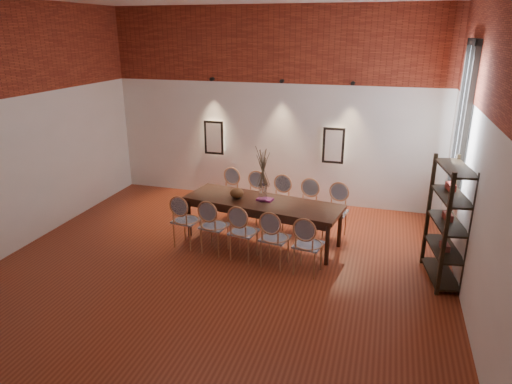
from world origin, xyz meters
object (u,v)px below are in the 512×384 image
(chair_far_e, at_px, (335,212))
(book, at_px, (265,199))
(chair_near_c, at_px, (244,232))
(chair_near_a, at_px, (187,220))
(chair_near_e, at_px, (308,245))
(chair_far_a, at_px, (227,194))
(chair_near_d, at_px, (275,238))
(vase, at_px, (263,193))
(dining_table, at_px, (262,221))
(bowl, at_px, (237,193))
(shelving_rack, at_px, (448,223))
(chair_far_b, at_px, (252,198))
(chair_near_b, at_px, (214,226))
(chair_far_d, at_px, (306,207))
(chair_far_c, at_px, (278,203))

(chair_far_e, xyz_separation_m, book, (-1.16, -0.48, 0.30))
(chair_near_c, xyz_separation_m, chair_far_e, (1.30, 1.24, 0.00))
(chair_near_a, height_order, chair_far_e, same)
(chair_near_e, height_order, chair_far_a, same)
(chair_near_d, bearing_deg, vase, 127.05)
(dining_table, height_order, chair_far_e, chair_far_e)
(chair_near_a, distance_m, bowl, 0.98)
(vase, relative_size, book, 1.15)
(dining_table, xyz_separation_m, chair_far_e, (1.19, 0.53, 0.09))
(vase, relative_size, shelving_rack, 0.17)
(chair_far_b, xyz_separation_m, book, (0.45, -0.74, 0.30))
(dining_table, distance_m, chair_near_b, 0.91)
(chair_near_e, height_order, chair_far_d, same)
(chair_near_e, distance_m, chair_far_d, 1.53)
(chair_near_a, xyz_separation_m, chair_near_d, (1.61, -0.26, 0.00))
(chair_near_d, distance_m, chair_far_d, 1.43)
(book, bearing_deg, dining_table, -118.76)
(chair_near_d, distance_m, shelving_rack, 2.53)
(bowl, xyz_separation_m, book, (0.50, 0.03, -0.07))
(chair_near_a, xyz_separation_m, chair_near_e, (2.15, -0.35, 0.00))
(dining_table, distance_m, chair_near_c, 0.72)
(chair_far_d, xyz_separation_m, vase, (-0.65, -0.62, 0.43))
(chair_far_c, bearing_deg, chair_near_b, 69.23)
(chair_near_a, distance_m, chair_near_d, 1.63)
(chair_far_d, height_order, chair_far_e, same)
(chair_near_e, distance_m, book, 1.35)
(chair_far_b, bearing_deg, chair_near_b, 90.00)
(chair_near_d, bearing_deg, chair_far_a, 138.69)
(bowl, bearing_deg, chair_far_a, 119.59)
(chair_far_a, distance_m, book, 1.32)
(chair_near_a, relative_size, chair_far_a, 1.00)
(chair_near_b, bearing_deg, chair_near_a, -180.00)
(chair_far_b, bearing_deg, vase, 127.32)
(chair_far_e, bearing_deg, chair_near_e, 90.00)
(vase, bearing_deg, chair_near_a, -155.89)
(chair_near_a, xyz_separation_m, book, (1.22, 0.59, 0.30))
(chair_far_e, distance_m, bowl, 1.78)
(dining_table, relative_size, chair_far_e, 2.89)
(shelving_rack, bearing_deg, bowl, 161.54)
(chair_near_b, distance_m, chair_near_d, 1.09)
(chair_near_b, bearing_deg, chair_far_c, 69.23)
(chair_far_b, xyz_separation_m, chair_far_e, (1.61, -0.26, 0.00))
(chair_near_b, height_order, shelving_rack, shelving_rack)
(chair_near_b, height_order, book, chair_near_b)
(chair_near_d, distance_m, chair_near_e, 0.54)
(chair_near_b, xyz_separation_m, chair_far_e, (1.84, 1.15, 0.00))
(chair_near_d, bearing_deg, chair_far_d, 90.00)
(dining_table, relative_size, chair_near_a, 2.89)
(chair_far_b, bearing_deg, chair_far_a, -0.00)
(vase, bearing_deg, chair_near_e, -42.67)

